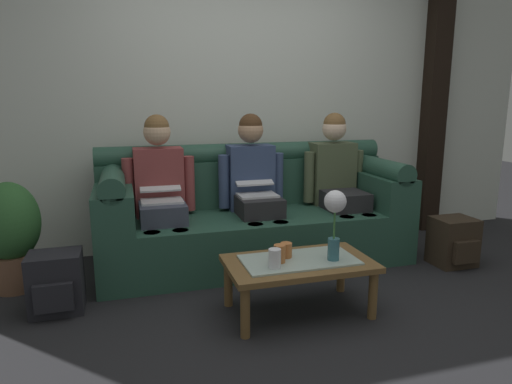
{
  "coord_description": "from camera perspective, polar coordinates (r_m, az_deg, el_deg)",
  "views": [
    {
      "loc": [
        -1.02,
        -2.34,
        1.34
      ],
      "look_at": [
        -0.08,
        0.83,
        0.65
      ],
      "focal_mm": 31.68,
      "sensor_mm": 36.0,
      "label": 1
    }
  ],
  "objects": [
    {
      "name": "back_wall_patterned",
      "position": [
        4.17,
        -2.38,
        13.2
      ],
      "size": [
        6.0,
        0.12,
        2.9
      ],
      "primitive_type": "cube",
      "color": "silver",
      "rests_on": "ground_plane"
    },
    {
      "name": "backpack_right",
      "position": [
        4.04,
        23.68,
        -5.8
      ],
      "size": [
        0.32,
        0.32,
        0.39
      ],
      "color": "#2D2319",
      "rests_on": "ground_plane"
    },
    {
      "name": "potted_plant",
      "position": [
        3.6,
        -28.56,
        -4.37
      ],
      "size": [
        0.4,
        0.4,
        0.78
      ],
      "color": "brown",
      "rests_on": "ground_plane"
    },
    {
      "name": "timber_pillar",
      "position": [
        4.95,
        21.6,
        12.17
      ],
      "size": [
        0.2,
        0.2,
        2.9
      ],
      "primitive_type": "cube",
      "color": "black",
      "rests_on": "ground_plane"
    },
    {
      "name": "coffee_table",
      "position": [
        2.89,
        5.43,
        -9.42
      ],
      "size": [
        0.92,
        0.53,
        0.36
      ],
      "color": "brown",
      "rests_on": "ground_plane"
    },
    {
      "name": "cup_far_center",
      "position": [
        2.79,
        2.99,
        -7.78
      ],
      "size": [
        0.07,
        0.07,
        0.11
      ],
      "primitive_type": "cylinder",
      "color": "#B26633",
      "rests_on": "coffee_table"
    },
    {
      "name": "ground_plane",
      "position": [
        2.88,
        6.47,
        -16.04
      ],
      "size": [
        14.0,
        14.0,
        0.0
      ],
      "primitive_type": "plane",
      "color": "black"
    },
    {
      "name": "flower_vase",
      "position": [
        2.79,
        9.92,
        -2.55
      ],
      "size": [
        0.14,
        0.14,
        0.44
      ],
      "color": "#336672",
      "rests_on": "coffee_table"
    },
    {
      "name": "person_right",
      "position": [
        3.99,
        10.24,
        1.69
      ],
      "size": [
        0.56,
        0.67,
        1.22
      ],
      "color": "#232326",
      "rests_on": "ground_plane"
    },
    {
      "name": "person_middle",
      "position": [
        3.72,
        -0.27,
        1.14
      ],
      "size": [
        0.56,
        0.67,
        1.22
      ],
      "color": "#232326",
      "rests_on": "ground_plane"
    },
    {
      "name": "backpack_left",
      "position": [
        3.18,
        -23.93,
        -10.5
      ],
      "size": [
        0.32,
        0.3,
        0.39
      ],
      "color": "black",
      "rests_on": "ground_plane"
    },
    {
      "name": "cup_near_left",
      "position": [
        2.88,
        3.83,
        -7.33
      ],
      "size": [
        0.07,
        0.07,
        0.09
      ],
      "primitive_type": "cylinder",
      "color": "#B26633",
      "rests_on": "coffee_table"
    },
    {
      "name": "couch",
      "position": [
        3.78,
        -0.29,
        -3.19
      ],
      "size": [
        2.49,
        0.88,
        0.96
      ],
      "color": "#234738",
      "rests_on": "ground_plane"
    },
    {
      "name": "cup_near_right",
      "position": [
        2.7,
        2.37,
        -8.37
      ],
      "size": [
        0.07,
        0.07,
        0.11
      ],
      "primitive_type": "cylinder",
      "color": "silver",
      "rests_on": "coffee_table"
    },
    {
      "name": "person_left",
      "position": [
        3.58,
        -11.99,
        0.49
      ],
      "size": [
        0.56,
        0.67,
        1.22
      ],
      "color": "#383D4C",
      "rests_on": "ground_plane"
    }
  ]
}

